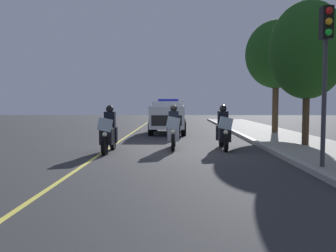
{
  "coord_description": "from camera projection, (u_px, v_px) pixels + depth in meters",
  "views": [
    {
      "loc": [
        13.53,
        0.31,
        1.78
      ],
      "look_at": [
        -0.05,
        0.0,
        0.9
      ],
      "focal_mm": 37.24,
      "sensor_mm": 36.0,
      "label": 1
    }
  ],
  "objects": [
    {
      "name": "tree_far_back",
      "position": [
        276.0,
        55.0,
        20.01
      ],
      "size": [
        3.51,
        3.51,
        6.47
      ],
      "color": "#4C3823",
      "rests_on": "sidewalk_strip"
    },
    {
      "name": "ground_plane",
      "position": [
        168.0,
        149.0,
        13.62
      ],
      "size": [
        80.0,
        80.0,
        0.0
      ],
      "primitive_type": "plane",
      "color": "#333335"
    },
    {
      "name": "police_motorcycle_trailing",
      "position": [
        223.0,
        131.0,
        13.53
      ],
      "size": [
        2.14,
        0.56,
        1.72
      ],
      "color": "black",
      "rests_on": "ground"
    },
    {
      "name": "traffic_light",
      "position": [
        326.0,
        50.0,
        9.06
      ],
      "size": [
        0.38,
        0.28,
        4.22
      ],
      "color": "#38383D",
      "rests_on": "sidewalk_strip"
    },
    {
      "name": "police_motorcycle_lead_right",
      "position": [
        174.0,
        131.0,
        13.74
      ],
      "size": [
        2.14,
        0.56,
        1.72
      ],
      "color": "black",
      "rests_on": "ground"
    },
    {
      "name": "police_motorcycle_lead_left",
      "position": [
        109.0,
        133.0,
        12.66
      ],
      "size": [
        2.14,
        0.56,
        1.72
      ],
      "color": "black",
      "rests_on": "ground"
    },
    {
      "name": "sidewalk_strip",
      "position": [
        315.0,
        148.0,
        13.49
      ],
      "size": [
        48.0,
        3.6,
        0.1
      ],
      "primitive_type": "cube",
      "color": "gray",
      "rests_on": "ground"
    },
    {
      "name": "police_suv",
      "position": [
        168.0,
        115.0,
        20.76
      ],
      "size": [
        4.93,
        2.14,
        2.05
      ],
      "color": "silver",
      "rests_on": "ground"
    },
    {
      "name": "lane_stripe_center",
      "position": [
        108.0,
        149.0,
        13.67
      ],
      "size": [
        48.0,
        0.12,
        0.01
      ],
      "primitive_type": "cube",
      "color": "#E0D14C",
      "rests_on": "ground"
    },
    {
      "name": "tree_mid_block",
      "position": [
        307.0,
        50.0,
        13.92
      ],
      "size": [
        3.03,
        3.03,
        5.77
      ],
      "color": "#42301E",
      "rests_on": "sidewalk_strip"
    },
    {
      "name": "curb_strip",
      "position": [
        266.0,
        147.0,
        13.53
      ],
      "size": [
        48.0,
        0.24,
        0.15
      ],
      "primitive_type": "cube",
      "color": "#9E9B93",
      "rests_on": "ground"
    }
  ]
}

